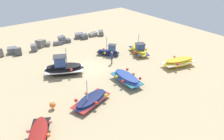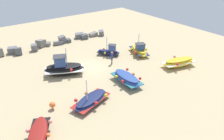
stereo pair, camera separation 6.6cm
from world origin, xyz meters
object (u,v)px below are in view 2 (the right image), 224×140
object	(u,v)px
fishing_boat_2	(109,52)
person_walking	(112,57)
fishing_boat_4	(179,62)
fishing_boat_0	(139,50)
fishing_boat_1	(64,68)
mooring_buoy_0	(52,105)
fishing_boat_5	(127,79)
fishing_boat_3	(91,100)
fishing_boat_6	(38,135)

from	to	relation	value
fishing_boat_2	person_walking	xyz separation A→B (m)	(-1.26, -2.44, 0.44)
fishing_boat_2	fishing_boat_4	xyz separation A→B (m)	(5.00, -7.95, 0.02)
fishing_boat_0	fishing_boat_1	xyz separation A→B (m)	(-11.07, 0.74, 0.22)
fishing_boat_4	mooring_buoy_0	bearing A→B (deg)	9.27
fishing_boat_5	fishing_boat_1	bearing A→B (deg)	-139.46
fishing_boat_5	fishing_boat_3	bearing A→B (deg)	-75.26
fishing_boat_0	fishing_boat_5	distance (m)	8.35
mooring_buoy_0	fishing_boat_1	bearing A→B (deg)	55.38
fishing_boat_6	fishing_boat_0	bearing A→B (deg)	143.32
fishing_boat_3	fishing_boat_5	distance (m)	5.25
fishing_boat_0	fishing_boat_5	world-z (taller)	fishing_boat_0
fishing_boat_2	fishing_boat_6	distance (m)	16.85
fishing_boat_2	fishing_boat_6	size ratio (longest dim) A/B	0.71
person_walking	mooring_buoy_0	world-z (taller)	person_walking
fishing_boat_2	fishing_boat_3	world-z (taller)	fishing_boat_3
fishing_boat_1	fishing_boat_5	world-z (taller)	fishing_boat_1
fishing_boat_2	fishing_boat_3	bearing A→B (deg)	-83.19
fishing_boat_3	person_walking	world-z (taller)	fishing_boat_3
fishing_boat_1	person_walking	bearing A→B (deg)	-164.51
fishing_boat_1	fishing_boat_5	xyz separation A→B (m)	(4.53, -5.93, -0.20)
fishing_boat_5	fishing_boat_2	bearing A→B (deg)	161.84
fishing_boat_1	fishing_boat_4	world-z (taller)	fishing_boat_1
fishing_boat_0	fishing_boat_1	bearing A→B (deg)	-72.53
fishing_boat_3	fishing_boat_6	world-z (taller)	fishing_boat_3
fishing_boat_2	fishing_boat_1	bearing A→B (deg)	-118.91
fishing_boat_3	mooring_buoy_0	world-z (taller)	fishing_boat_3
fishing_boat_4	fishing_boat_2	bearing A→B (deg)	-44.98
mooring_buoy_0	fishing_boat_5	bearing A→B (deg)	-2.56
fishing_boat_0	fishing_boat_6	xyz separation A→B (m)	(-17.33, -7.78, -0.11)
fishing_boat_1	fishing_boat_6	bearing A→B (deg)	79.09
fishing_boat_3	fishing_boat_4	world-z (taller)	fishing_boat_3
fishing_boat_5	mooring_buoy_0	xyz separation A→B (m)	(-8.36, 0.37, -0.10)
fishing_boat_4	fishing_boat_6	world-z (taller)	fishing_boat_4
fishing_boat_6	mooring_buoy_0	xyz separation A→B (m)	(2.42, 2.96, 0.03)
fishing_boat_3	fishing_boat_5	world-z (taller)	fishing_boat_3
fishing_boat_0	person_walking	world-z (taller)	fishing_boat_0
fishing_boat_0	mooring_buoy_0	bearing A→B (deg)	-50.79
fishing_boat_1	fishing_boat_3	xyz separation A→B (m)	(-0.61, -6.98, -0.34)
fishing_boat_5	fishing_boat_0	bearing A→B (deg)	131.67
fishing_boat_0	fishing_boat_3	world-z (taller)	fishing_boat_0
fishing_boat_6	fishing_boat_5	bearing A→B (deg)	132.61
person_walking	mooring_buoy_0	xyz separation A→B (m)	(-9.96, -4.49, -0.50)
fishing_boat_3	person_walking	bearing A→B (deg)	22.27
fishing_boat_4	fishing_boat_5	world-z (taller)	fishing_boat_4
fishing_boat_2	fishing_boat_4	size ratio (longest dim) A/B	0.67
fishing_boat_2	mooring_buoy_0	world-z (taller)	fishing_boat_2
fishing_boat_6	mooring_buoy_0	bearing A→B (deg)	169.80
fishing_boat_4	mooring_buoy_0	distance (m)	16.25
fishing_boat_0	fishing_boat_1	size ratio (longest dim) A/B	0.88
fishing_boat_0	fishing_boat_3	bearing A→B (deg)	-40.58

